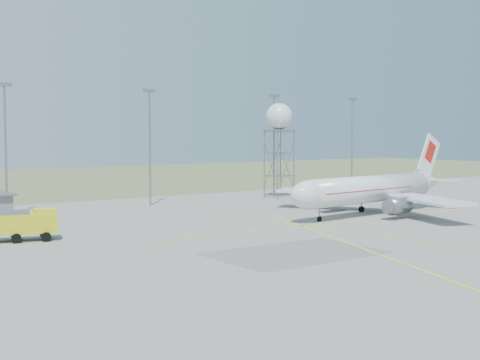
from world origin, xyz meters
TOP-DOWN VIEW (x-y plane):
  - grass_strip at (0.00, 140.00)m, footprint 400.00×120.00m
  - mast_a at (-35.00, 66.00)m, footprint 2.20×0.50m
  - mast_b at (-10.00, 66.00)m, footprint 2.20×0.50m
  - mast_c at (18.00, 66.00)m, footprint 2.20×0.50m
  - mast_d at (40.00, 66.00)m, footprint 2.20×0.50m
  - taxi_sign_near at (55.60, 72.00)m, footprint 1.60×0.17m
  - taxi_sign_far at (62.60, 72.00)m, footprint 1.60×0.17m
  - airliner_main at (11.73, 33.87)m, footprint 37.47×36.24m
  - radar_tower at (16.79, 62.89)m, footprint 5.14×5.14m
  - fire_truck at (-41.41, 40.27)m, footprint 9.83×5.68m

SIDE VIEW (x-z plane):
  - grass_strip at x=0.00m, z-range 0.00..0.03m
  - taxi_sign_near at x=55.60m, z-range 0.29..1.49m
  - taxi_sign_far at x=62.60m, z-range 0.29..1.49m
  - fire_truck at x=-41.41m, z-range -0.07..3.66m
  - airliner_main at x=11.73m, z-range -2.47..10.29m
  - radar_tower at x=16.79m, z-range 1.14..19.75m
  - mast_a at x=-35.00m, z-range 1.82..22.32m
  - mast_b at x=-10.00m, z-range 1.82..22.32m
  - mast_c at x=18.00m, z-range 1.82..22.32m
  - mast_d at x=40.00m, z-range 1.82..22.32m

